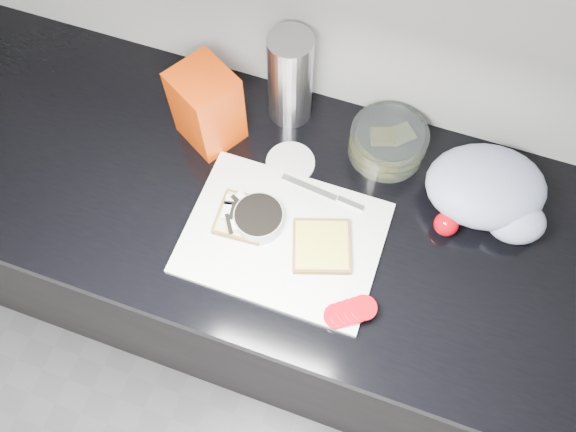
% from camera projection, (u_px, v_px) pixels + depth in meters
% --- Properties ---
extents(base_cabinet, '(3.50, 0.60, 0.86)m').
position_uv_depth(base_cabinet, '(332.00, 292.00, 1.60)').
color(base_cabinet, black).
rests_on(base_cabinet, ground).
extents(countertop, '(3.50, 0.64, 0.04)m').
position_uv_depth(countertop, '(347.00, 226.00, 1.20)').
color(countertop, black).
rests_on(countertop, base_cabinet).
extents(cutting_board, '(0.40, 0.30, 0.01)m').
position_uv_depth(cutting_board, '(283.00, 238.00, 1.16)').
color(cutting_board, white).
rests_on(cutting_board, countertop).
extents(bread_left, '(0.12, 0.12, 0.03)m').
position_uv_depth(bread_left, '(242.00, 216.00, 1.16)').
color(bread_left, beige).
rests_on(bread_left, cutting_board).
extents(bread_right, '(0.15, 0.15, 0.02)m').
position_uv_depth(bread_right, '(322.00, 246.00, 1.14)').
color(bread_right, beige).
rests_on(bread_right, cutting_board).
extents(tomato_slices, '(0.11, 0.09, 0.02)m').
position_uv_depth(tomato_slices, '(350.00, 312.00, 1.07)').
color(tomato_slices, '#B8040F').
rests_on(tomato_slices, cutting_board).
extents(knife, '(0.19, 0.03, 0.01)m').
position_uv_depth(knife, '(333.00, 197.00, 1.19)').
color(knife, silver).
rests_on(knife, cutting_board).
extents(seed_tub, '(0.10, 0.10, 0.05)m').
position_uv_depth(seed_tub, '(259.00, 219.00, 1.15)').
color(seed_tub, '#A9AEAF').
rests_on(seed_tub, countertop).
extents(tub_lid, '(0.13, 0.13, 0.01)m').
position_uv_depth(tub_lid, '(290.00, 163.00, 1.24)').
color(tub_lid, silver).
rests_on(tub_lid, countertop).
extents(glass_bowl, '(0.17, 0.17, 0.07)m').
position_uv_depth(glass_bowl, '(388.00, 142.00, 1.23)').
color(glass_bowl, silver).
rests_on(glass_bowl, countertop).
extents(bread_bag, '(0.16, 0.16, 0.19)m').
position_uv_depth(bread_bag, '(207.00, 107.00, 1.20)').
color(bread_bag, red).
rests_on(bread_bag, countertop).
extents(steel_canister, '(0.10, 0.10, 0.23)m').
position_uv_depth(steel_canister, '(290.00, 79.00, 1.20)').
color(steel_canister, '#BBBABF').
rests_on(steel_canister, countertop).
extents(grocery_bag, '(0.29, 0.26, 0.11)m').
position_uv_depth(grocery_bag, '(490.00, 191.00, 1.16)').
color(grocery_bag, '#9EA8C2').
rests_on(grocery_bag, countertop).
extents(whole_tomatoes, '(0.05, 0.05, 0.05)m').
position_uv_depth(whole_tomatoes, '(446.00, 224.00, 1.15)').
color(whole_tomatoes, '#B8040F').
rests_on(whole_tomatoes, countertop).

